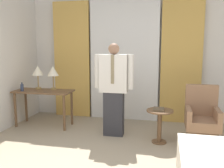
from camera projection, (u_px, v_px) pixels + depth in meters
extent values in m
cube|color=silver|center=(125.00, 58.00, 5.51)|extent=(10.00, 0.06, 2.70)
cube|color=white|center=(124.00, 61.00, 5.40)|extent=(1.49, 0.06, 2.58)
cube|color=gold|center=(72.00, 60.00, 5.65)|extent=(0.83, 0.06, 2.58)
cube|color=gold|center=(181.00, 62.00, 5.14)|extent=(0.83, 0.06, 2.58)
cube|color=brown|center=(43.00, 91.00, 4.99)|extent=(1.16, 0.51, 0.03)
cylinder|color=brown|center=(15.00, 110.00, 4.97)|extent=(0.05, 0.05, 0.70)
cylinder|color=brown|center=(64.00, 113.00, 4.75)|extent=(0.05, 0.05, 0.70)
cylinder|color=brown|center=(26.00, 105.00, 5.35)|extent=(0.05, 0.05, 0.70)
cylinder|color=brown|center=(72.00, 108.00, 5.13)|extent=(0.05, 0.05, 0.70)
cylinder|color=#9E7F47|center=(39.00, 88.00, 5.14)|extent=(0.11, 0.11, 0.04)
cylinder|color=#9E7F47|center=(38.00, 81.00, 5.12)|extent=(0.02, 0.02, 0.25)
cone|color=beige|center=(38.00, 71.00, 5.09)|extent=(0.23, 0.23, 0.20)
cylinder|color=#9E7F47|center=(54.00, 89.00, 5.07)|extent=(0.11, 0.11, 0.04)
cylinder|color=#9E7F47|center=(53.00, 82.00, 5.05)|extent=(0.02, 0.02, 0.25)
cone|color=beige|center=(53.00, 71.00, 5.01)|extent=(0.23, 0.23, 0.20)
cylinder|color=#2D3851|center=(22.00, 88.00, 4.91)|extent=(0.06, 0.06, 0.13)
cylinder|color=#2D3851|center=(22.00, 83.00, 4.90)|extent=(0.03, 0.03, 0.04)
cube|color=#2D2D33|center=(114.00, 114.00, 4.51)|extent=(0.35, 0.19, 0.80)
cube|color=silver|center=(114.00, 73.00, 4.40)|extent=(0.49, 0.22, 0.67)
cube|color=#847556|center=(112.00, 69.00, 4.27)|extent=(0.06, 0.01, 0.50)
cylinder|color=silver|center=(97.00, 71.00, 4.45)|extent=(0.11, 0.11, 0.60)
cylinder|color=silver|center=(131.00, 72.00, 4.33)|extent=(0.11, 0.11, 0.60)
sphere|color=#936B51|center=(114.00, 49.00, 4.33)|extent=(0.19, 0.19, 0.19)
cube|color=brown|center=(201.00, 135.00, 4.21)|extent=(0.46, 0.47, 0.25)
cube|color=#936B4C|center=(202.00, 123.00, 4.18)|extent=(0.54, 0.56, 0.16)
cube|color=#936B4C|center=(201.00, 100.00, 4.36)|extent=(0.54, 0.10, 0.54)
cube|color=#936B4C|center=(188.00, 113.00, 4.20)|extent=(0.08, 0.56, 0.18)
cube|color=#936B4C|center=(217.00, 114.00, 4.11)|extent=(0.08, 0.56, 0.18)
cylinder|color=brown|center=(159.00, 142.00, 4.21)|extent=(0.24, 0.24, 0.02)
cylinder|color=brown|center=(159.00, 127.00, 4.17)|extent=(0.07, 0.07, 0.54)
cylinder|color=brown|center=(160.00, 111.00, 4.13)|extent=(0.44, 0.44, 0.02)
cube|color=brown|center=(159.00, 109.00, 4.11)|extent=(0.18, 0.25, 0.03)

